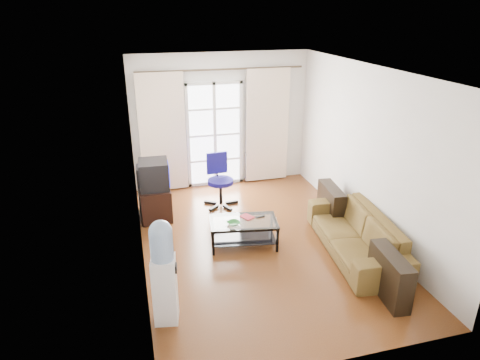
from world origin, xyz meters
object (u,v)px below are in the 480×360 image
object	(u,v)px
crt_tv	(153,175)
water_cooler	(164,270)
sofa	(356,234)
coffee_table	(244,229)
tv_stand	(155,201)
task_chair	(220,191)

from	to	relation	value
crt_tv	water_cooler	bearing A→B (deg)	-89.40
sofa	coffee_table	distance (m)	1.71
tv_stand	task_chair	size ratio (longest dim) A/B	0.79
sofa	task_chair	bearing A→B (deg)	-137.17
task_chair	crt_tv	bearing A→B (deg)	-174.72
coffee_table	water_cooler	distance (m)	2.03
sofa	coffee_table	world-z (taller)	sofa
coffee_table	task_chair	xyz separation A→B (m)	(-0.04, 1.52, 0.02)
task_chair	sofa	bearing A→B (deg)	-57.52
coffee_table	water_cooler	size ratio (longest dim) A/B	0.84
sofa	tv_stand	bearing A→B (deg)	-119.19
coffee_table	tv_stand	distance (m)	1.86
coffee_table	tv_stand	bearing A→B (deg)	132.71
tv_stand	coffee_table	bearing A→B (deg)	-49.06
coffee_table	crt_tv	size ratio (longest dim) A/B	1.99
tv_stand	crt_tv	bearing A→B (deg)	-92.61
sofa	tv_stand	size ratio (longest dim) A/B	2.87
tv_stand	task_chair	xyz separation A→B (m)	(1.23, 0.16, 0.01)
sofa	crt_tv	xyz separation A→B (m)	(-2.84, 1.98, 0.50)
sofa	tv_stand	xyz separation A→B (m)	(-2.84, 2.02, -0.03)
sofa	coffee_table	bearing A→B (deg)	-106.24
coffee_table	task_chair	distance (m)	1.53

